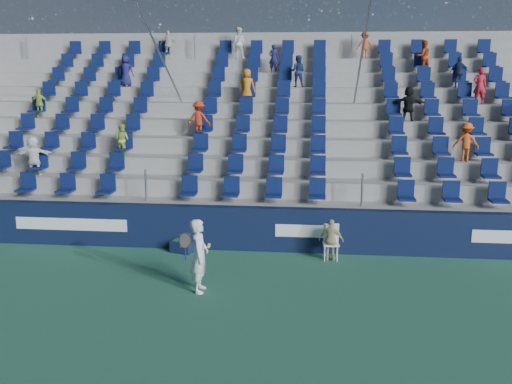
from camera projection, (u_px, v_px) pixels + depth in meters
ground at (234, 294)px, 12.56m from camera, size 70.00×70.00×0.00m
sponsor_wall at (250, 229)px, 15.49m from camera, size 24.00×0.32×1.20m
grandstand at (266, 147)px, 20.10m from camera, size 24.00×8.17×6.63m
tennis_player at (199, 256)px, 12.55m from camera, size 0.69×0.65×1.66m
line_judge_chair at (331, 239)px, 14.79m from camera, size 0.44×0.45×0.92m
line_judge at (331, 240)px, 14.65m from camera, size 0.68×0.38×1.09m
ball_bin at (182, 246)px, 15.37m from camera, size 0.68×0.55×0.33m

